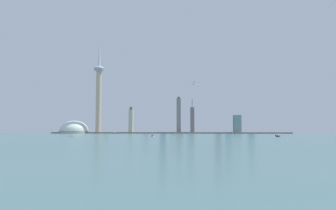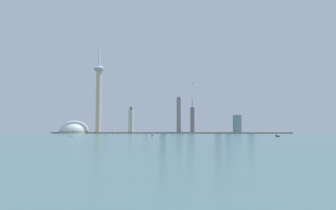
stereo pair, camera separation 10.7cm
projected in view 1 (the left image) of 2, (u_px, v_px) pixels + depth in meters
ground_plane at (154, 140)px, 450.43m from camera, size 6000.00×6000.00×0.00m
waterfront_pier at (170, 133)px, 975.09m from camera, size 750.80×66.41×3.87m
observation_tower at (99, 89)px, 987.14m from camera, size 34.51×34.51×315.65m
stadium_dome at (74, 131)px, 979.21m from camera, size 94.00×94.00×63.29m
skyscraper_0 at (179, 125)px, 1027.00m from camera, size 23.75×21.46×52.96m
skyscraper_1 at (189, 108)px, 1074.18m from camera, size 12.31×12.85×172.68m
skyscraper_2 at (237, 124)px, 988.33m from camera, size 23.84×22.24×58.81m
skyscraper_3 at (218, 109)px, 1044.79m from camera, size 19.32×25.37×161.74m
skyscraper_4 at (163, 107)px, 1050.49m from camera, size 19.48×14.62×175.89m
skyscraper_5 at (192, 120)px, 995.07m from camera, size 12.70×27.86×112.36m
skyscraper_6 at (179, 115)px, 995.10m from camera, size 13.66×22.69×118.91m
skyscraper_7 at (173, 125)px, 1076.42m from camera, size 17.72×18.04×51.36m
skyscraper_8 at (146, 122)px, 1084.67m from camera, size 19.53×12.92×74.09m
skyscraper_9 at (99, 123)px, 1066.05m from camera, size 25.58×18.27×69.44m
skyscraper_10 at (228, 115)px, 1026.11m from camera, size 21.66×13.68×143.49m
skyscraper_11 at (107, 123)px, 1095.52m from camera, size 14.95×18.35×73.00m
skyscraper_12 at (251, 119)px, 1055.23m from camera, size 20.15×23.47×98.43m
skyscraper_13 at (131, 121)px, 976.10m from camera, size 12.98×16.28×84.30m
boat_0 at (152, 136)px, 608.26m from camera, size 8.23×7.78×10.11m
boat_1 at (276, 135)px, 666.95m from camera, size 2.84×6.47×9.06m
boat_2 at (235, 134)px, 853.92m from camera, size 9.31×12.93×4.10m
boat_3 at (278, 136)px, 606.13m from camera, size 11.06×13.19×9.52m
boat_4 at (71, 136)px, 596.18m from camera, size 15.17×11.02×7.96m
boat_5 at (115, 133)px, 909.12m from camera, size 10.45×8.11×7.26m
airplane at (196, 85)px, 898.43m from camera, size 31.47×33.38×8.90m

